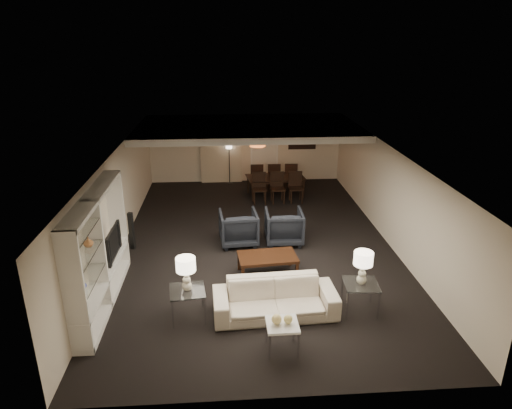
{
  "coord_description": "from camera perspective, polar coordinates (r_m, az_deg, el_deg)",
  "views": [
    {
      "loc": [
        -0.78,
        -10.95,
        5.24
      ],
      "look_at": [
        0.0,
        0.0,
        1.1
      ],
      "focal_mm": 32.0,
      "sensor_mm": 36.0,
      "label": 1
    }
  ],
  "objects": [
    {
      "name": "pendant_light",
      "position": [
        14.86,
        0.19,
        7.76
      ],
      "size": [
        0.52,
        0.52,
        0.24
      ],
      "primitive_type": "cylinder",
      "color": "#D8591E",
      "rests_on": "ceiling_soffit"
    },
    {
      "name": "gold_gourd_a",
      "position": [
        8.06,
        2.59,
        -14.13
      ],
      "size": [
        0.18,
        0.18,
        0.18
      ],
      "primitive_type": "sphere",
      "color": "#F1D67F",
      "rests_on": "marble_table"
    },
    {
      "name": "painting",
      "position": [
        17.06,
        5.79,
        8.07
      ],
      "size": [
        0.95,
        0.04,
        0.65
      ],
      "primitive_type": "cube",
      "color": "#142D38",
      "rests_on": "wall_back"
    },
    {
      "name": "sofa",
      "position": [
        9.14,
        2.4,
        -11.66
      ],
      "size": [
        2.47,
        1.07,
        0.71
      ],
      "primitive_type": "imported",
      "rotation": [
        0.0,
        0.0,
        0.05
      ],
      "color": "beige",
      "rests_on": "floor"
    },
    {
      "name": "wall_front",
      "position": [
        6.8,
        3.43,
        -15.32
      ],
      "size": [
        7.0,
        0.02,
        2.5
      ],
      "primitive_type": "cube",
      "color": "beige",
      "rests_on": "ground"
    },
    {
      "name": "wall_right",
      "position": [
        12.42,
        16.33,
        1.05
      ],
      "size": [
        0.02,
        11.0,
        2.5
      ],
      "primitive_type": "cube",
      "color": "beige",
      "rests_on": "ground"
    },
    {
      "name": "curtains",
      "position": [
        16.86,
        -4.4,
        6.74
      ],
      "size": [
        1.5,
        0.12,
        2.4
      ],
      "primitive_type": "cube",
      "color": "beige",
      "rests_on": "wall_back"
    },
    {
      "name": "gold_gourd_b",
      "position": [
        8.09,
        4.04,
        -14.11
      ],
      "size": [
        0.15,
        0.15,
        0.15
      ],
      "primitive_type": "sphere",
      "color": "#F0DE7F",
      "rests_on": "marble_table"
    },
    {
      "name": "vase_amber",
      "position": [
        8.91,
        -20.24,
        -4.43
      ],
      "size": [
        0.18,
        0.18,
        0.19
      ],
      "primitive_type": "imported",
      "color": "#BB743E",
      "rests_on": "media_unit"
    },
    {
      "name": "chair_nl",
      "position": [
        14.82,
        0.44,
        2.01
      ],
      "size": [
        0.46,
        0.46,
        1.0
      ],
      "primitive_type": null,
      "rotation": [
        0.0,
        0.0,
        0.0
      ],
      "color": "black",
      "rests_on": "floor"
    },
    {
      "name": "chair_fm",
      "position": [
        16.11,
        2.21,
        3.53
      ],
      "size": [
        0.47,
        0.47,
        1.0
      ],
      "primitive_type": null,
      "rotation": [
        0.0,
        0.0,
        3.13
      ],
      "color": "black",
      "rests_on": "floor"
    },
    {
      "name": "armchair_right",
      "position": [
        12.07,
        3.51,
        -2.76
      ],
      "size": [
        0.97,
        1.0,
        0.9
      ],
      "primitive_type": "imported",
      "rotation": [
        0.0,
        0.0,
        3.13
      ],
      "color": "black",
      "rests_on": "floor"
    },
    {
      "name": "television",
      "position": [
        10.19,
        -17.95,
        -4.62
      ],
      "size": [
        1.09,
        0.14,
        0.63
      ],
      "primitive_type": "imported",
      "rotation": [
        0.0,
        0.0,
        1.57
      ],
      "color": "black",
      "rests_on": "media_unit"
    },
    {
      "name": "chair_nm",
      "position": [
        14.88,
        2.75,
        2.06
      ],
      "size": [
        0.49,
        0.49,
        1.0
      ],
      "primitive_type": null,
      "rotation": [
        0.0,
        0.0,
        0.06
      ],
      "color": "black",
      "rests_on": "floor"
    },
    {
      "name": "ceiling_soffit",
      "position": [
        14.75,
        -0.98,
        9.56
      ],
      "size": [
        7.0,
        4.0,
        0.2
      ],
      "primitive_type": "cube",
      "color": "silver",
      "rests_on": "ceiling"
    },
    {
      "name": "wall_left",
      "position": [
        11.97,
        -16.96,
        0.25
      ],
      "size": [
        0.02,
        11.0,
        2.5
      ],
      "primitive_type": "cube",
      "color": "beige",
      "rests_on": "ground"
    },
    {
      "name": "coffee_table",
      "position": [
        10.58,
        1.43,
        -7.57
      ],
      "size": [
        1.39,
        0.89,
        0.48
      ],
      "primitive_type": null,
      "rotation": [
        0.0,
        0.0,
        0.09
      ],
      "color": "black",
      "rests_on": "floor"
    },
    {
      "name": "floor",
      "position": [
        12.16,
        0.0,
        -4.85
      ],
      "size": [
        11.0,
        11.0,
        0.0
      ],
      "primitive_type": "plane",
      "color": "black",
      "rests_on": "ground"
    },
    {
      "name": "floor_lamp",
      "position": [
        16.76,
        -3.35,
        5.15
      ],
      "size": [
        0.27,
        0.27,
        1.53
      ],
      "primitive_type": null,
      "rotation": [
        0.0,
        0.0,
        -0.22
      ],
      "color": "black",
      "rests_on": "floor"
    },
    {
      "name": "dining_table",
      "position": [
        15.54,
        2.46,
        2.25
      ],
      "size": [
        2.03,
        1.3,
        0.67
      ],
      "primitive_type": "imported",
      "rotation": [
        0.0,
        0.0,
        0.13
      ],
      "color": "black",
      "rests_on": "floor"
    },
    {
      "name": "side_table_left",
      "position": [
        9.15,
        -8.49,
        -12.18
      ],
      "size": [
        0.74,
        0.74,
        0.62
      ],
      "primitive_type": null,
      "rotation": [
        0.0,
        0.0,
        0.12
      ],
      "color": "silver",
      "rests_on": "floor"
    },
    {
      "name": "marble_table",
      "position": [
        8.29,
        3.27,
        -16.16
      ],
      "size": [
        0.56,
        0.56,
        0.55
      ],
      "primitive_type": null,
      "rotation": [
        0.0,
        0.0,
        0.01
      ],
      "color": "white",
      "rests_on": "floor"
    },
    {
      "name": "table_lamp_right",
      "position": [
        9.17,
        13.18,
        -7.74
      ],
      "size": [
        0.38,
        0.38,
        0.69
      ],
      "primitive_type": null,
      "rotation": [
        0.0,
        0.0,
        -0.01
      ],
      "color": "beige",
      "rests_on": "side_table_right"
    },
    {
      "name": "table_lamp_left",
      "position": [
        8.82,
        -8.71,
        -8.61
      ],
      "size": [
        0.39,
        0.39,
        0.69
      ],
      "primitive_type": null,
      "rotation": [
        0.0,
        0.0,
        -0.04
      ],
      "color": "silver",
      "rests_on": "side_table_left"
    },
    {
      "name": "floor_speaker",
      "position": [
        12.1,
        -15.29,
        -3.19
      ],
      "size": [
        0.14,
        0.14,
        0.99
      ],
      "primitive_type": "cube",
      "rotation": [
        0.0,
        0.0,
        -0.3
      ],
      "color": "black",
      "rests_on": "floor"
    },
    {
      "name": "chair_fl",
      "position": [
        16.05,
        0.08,
        3.49
      ],
      "size": [
        0.47,
        0.47,
        1.0
      ],
      "primitive_type": null,
      "rotation": [
        0.0,
        0.0,
        3.15
      ],
      "color": "black",
      "rests_on": "floor"
    },
    {
      "name": "wall_back",
      "position": [
        16.94,
        -1.34,
        7.04
      ],
      "size": [
        7.0,
        0.02,
        2.5
      ],
      "primitive_type": "cube",
      "color": "beige",
      "rests_on": "ground"
    },
    {
      "name": "side_table_right",
      "position": [
        9.49,
        12.85,
        -11.22
      ],
      "size": [
        0.72,
        0.72,
        0.62
      ],
      "primitive_type": null,
      "rotation": [
        0.0,
        0.0,
        -0.08
      ],
      "color": "silver",
      "rests_on": "floor"
    },
    {
      "name": "chair_nr",
      "position": [
        14.96,
        5.03,
        2.11
      ],
      "size": [
        0.47,
        0.47,
        1.0
      ],
      "primitive_type": null,
      "rotation": [
        0.0,
        0.0,
        0.02
      ],
      "color": "black",
      "rests_on": "floor"
    },
    {
      "name": "armchair_left",
      "position": [
        11.98,
        -2.2,
        -2.92
      ],
      "size": [
        1.04,
        1.07,
        0.9
      ],
      "primitive_type": "imported",
      "rotation": [
        0.0,
        0.0,
        3.23
      ],
      "color": "black",
      "rests_on": "floor"
    },
    {
      "name": "chair_fr",
      "position": [
        16.18,
        4.33,
        3.57
      ],
      "size": [
        0.49,
        0.49,
        1.0
      ],
      "primitive_type": null,
      "rotation": [
        0.0,
        0.0,
        3.09
      ],
      "color": "black",
      "rests_on": "floor"
    },
    {
      "name": "door",
      "position": [
        17.01,
        1.05,
        6.4
      ],
      "size": [
        0.9,
        0.05,
        2.1
      ],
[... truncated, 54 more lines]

